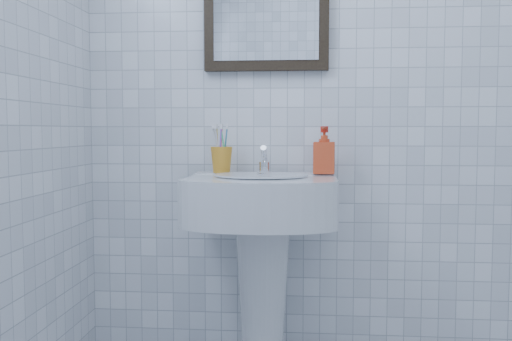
# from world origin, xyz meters

# --- Properties ---
(wall_back) EXTENTS (2.20, 0.02, 2.50)m
(wall_back) POSITION_xyz_m (0.00, 1.20, 1.25)
(wall_back) COLOR white
(wall_back) RESTS_ON ground
(washbasin) EXTENTS (0.55, 0.40, 0.84)m
(washbasin) POSITION_xyz_m (-0.36, 0.99, 0.56)
(washbasin) COLOR white
(washbasin) RESTS_ON ground
(faucet) EXTENTS (0.04, 0.10, 0.11)m
(faucet) POSITION_xyz_m (-0.36, 1.09, 0.88)
(faucet) COLOR silver
(faucet) RESTS_ON washbasin
(toothbrush_cup) EXTENTS (0.11, 0.11, 0.10)m
(toothbrush_cup) POSITION_xyz_m (-0.53, 1.08, 0.88)
(toothbrush_cup) COLOR orange
(toothbrush_cup) RESTS_ON washbasin
(soap_dispenser) EXTENTS (0.09, 0.09, 0.18)m
(soap_dispenser) POSITION_xyz_m (-0.13, 1.08, 0.92)
(soap_dispenser) COLOR red
(soap_dispenser) RESTS_ON washbasin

